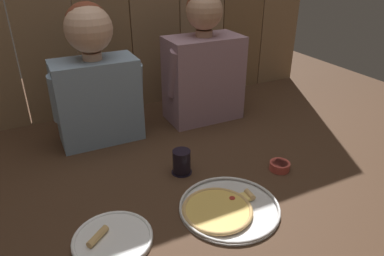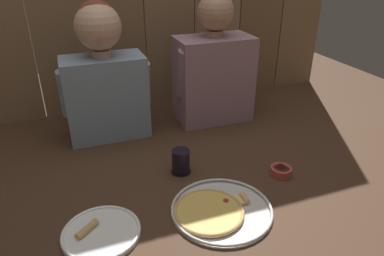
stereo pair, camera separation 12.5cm
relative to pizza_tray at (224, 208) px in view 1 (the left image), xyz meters
The scene contains 7 objects.
ground_plane 0.18m from the pizza_tray, 83.78° to the left, with size 3.20×3.20×0.00m, color #422B1C.
pizza_tray is the anchor object (origin of this frame).
dinner_plate 0.38m from the pizza_tray, behind, with size 0.24×0.24×0.03m.
drinking_glass 0.28m from the pizza_tray, 96.73° to the left, with size 0.08×0.08×0.10m.
dipping_bowl 0.35m from the pizza_tray, 19.56° to the left, with size 0.08×0.08×0.03m.
diner_left 0.79m from the pizza_tray, 109.44° to the left, with size 0.39×0.20×0.61m.
diner_right 0.80m from the pizza_tray, 67.65° to the left, with size 0.40×0.21×0.63m.
Camera 1 is at (-0.53, -0.98, 0.79)m, focal length 33.09 mm.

